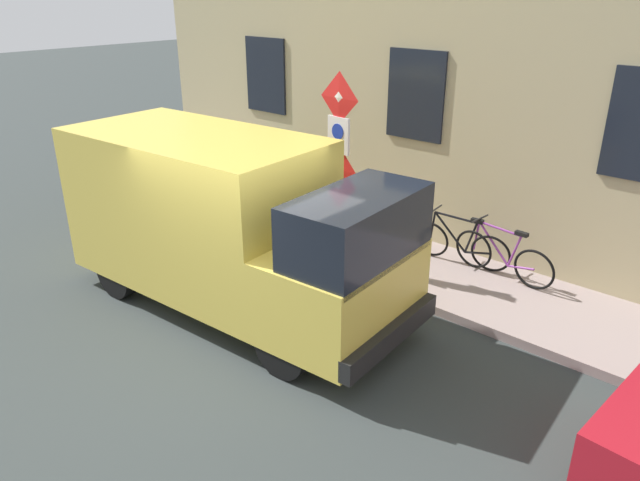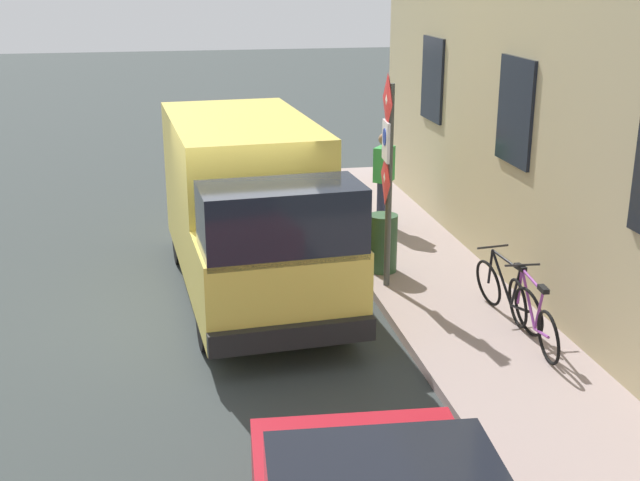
% 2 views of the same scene
% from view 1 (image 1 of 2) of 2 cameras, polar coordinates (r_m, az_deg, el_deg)
% --- Properties ---
extents(ground_plane, '(80.00, 80.00, 0.00)m').
position_cam_1_polar(ground_plane, '(8.38, -8.12, -8.70)').
color(ground_plane, '#333938').
extents(sidewalk_slab, '(2.03, 15.29, 0.14)m').
position_cam_1_polar(sidewalk_slab, '(10.45, 5.29, -1.33)').
color(sidewalk_slab, gray).
rests_on(sidewalk_slab, ground_plane).
extents(sign_post_stacked, '(0.17, 0.56, 2.99)m').
position_cam_1_polar(sign_post_stacked, '(9.27, 1.83, 8.61)').
color(sign_post_stacked, '#474C47').
rests_on(sign_post_stacked, sidewalk_slab).
extents(delivery_van, '(2.36, 5.45, 2.50)m').
position_cam_1_polar(delivery_van, '(8.52, -8.88, 1.85)').
color(delivery_van, '#E9CB4E').
rests_on(delivery_van, ground_plane).
extents(bicycle_purple, '(0.46, 1.71, 0.89)m').
position_cam_1_polar(bicycle_purple, '(9.70, 17.12, -1.48)').
color(bicycle_purple, black).
rests_on(bicycle_purple, sidewalk_slab).
extents(bicycle_black, '(0.46, 1.72, 0.89)m').
position_cam_1_polar(bicycle_black, '(9.99, 13.23, -0.30)').
color(bicycle_black, black).
rests_on(bicycle_black, sidewalk_slab).
extents(pedestrian, '(0.45, 0.48, 1.72)m').
position_cam_1_polar(pedestrian, '(11.95, -6.45, 6.96)').
color(pedestrian, '#262B47').
rests_on(pedestrian, sidewalk_slab).
extents(litter_bin, '(0.44, 0.44, 0.90)m').
position_cam_1_polar(litter_bin, '(10.21, -0.34, 1.35)').
color(litter_bin, '#2D5133').
rests_on(litter_bin, sidewalk_slab).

